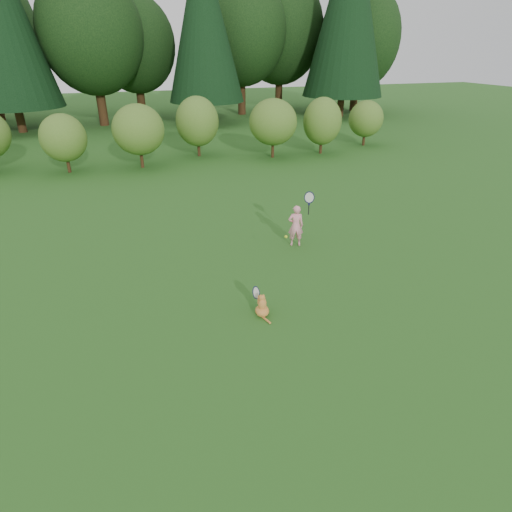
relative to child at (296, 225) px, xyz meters
name	(u,v)px	position (x,y,z in m)	size (l,w,h in m)	color
ground	(259,303)	(-1.88, -2.47, -0.59)	(100.00, 100.00, 0.00)	#1F5317
shrub_row	(168,131)	(-1.88, 10.53, 0.81)	(28.00, 3.00, 2.80)	#477123
child	(296,225)	(0.00, 0.00, 0.00)	(0.66, 0.42, 1.70)	pink
cat	(262,304)	(-1.96, -2.89, -0.35)	(0.39, 0.70, 0.64)	#C27F25
tennis_ball	(286,237)	(-0.75, -1.13, 0.23)	(0.07, 0.07, 0.07)	#C6D118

